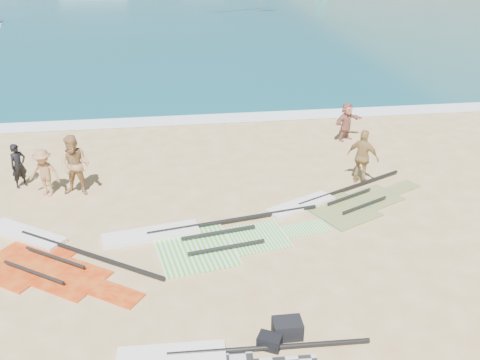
{
  "coord_description": "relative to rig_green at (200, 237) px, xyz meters",
  "views": [
    {
      "loc": [
        -0.78,
        -10.22,
        7.98
      ],
      "look_at": [
        1.15,
        4.0,
        1.0
      ],
      "focal_mm": 40.0,
      "sensor_mm": 36.0,
      "label": 1
    }
  ],
  "objects": [
    {
      "name": "beachgoer_right",
      "position": [
        6.3,
        6.68,
        0.72
      ],
      "size": [
        1.48,
        1.09,
        1.55
      ],
      "primitive_type": "imported",
      "rotation": [
        0.0,
        0.0,
        0.5
      ],
      "color": "#A96557",
      "rests_on": "ground"
    },
    {
      "name": "beachgoer_left",
      "position": [
        -3.71,
        3.22,
        0.95
      ],
      "size": [
        1.13,
        0.97,
        2.01
      ],
      "primitive_type": "imported",
      "rotation": [
        0.0,
        0.0,
        -0.23
      ],
      "color": "#AC8053",
      "rests_on": "ground"
    },
    {
      "name": "beachgoer_mid",
      "position": [
        -4.7,
        3.27,
        0.74
      ],
      "size": [
        1.16,
        0.87,
        1.59
      ],
      "primitive_type": "imported",
      "rotation": [
        0.0,
        0.0,
        -0.3
      ],
      "color": "#A5734C",
      "rests_on": "ground"
    },
    {
      "name": "gear_bag_near",
      "position": [
        1.57,
        -4.12,
        0.15
      ],
      "size": [
        0.62,
        0.45,
        0.39
      ],
      "primitive_type": "cube",
      "rotation": [
        0.0,
        0.0,
        -0.01
      ],
      "color": "black",
      "rests_on": "ground"
    },
    {
      "name": "rig_orange",
      "position": [
        4.38,
        1.47,
        -0.0
      ],
      "size": [
        5.43,
        3.55,
        0.2
      ],
      "rotation": [
        0.0,
        0.0,
        0.45
      ],
      "color": "orange",
      "rests_on": "ground"
    },
    {
      "name": "rig_green",
      "position": [
        0.0,
        0.0,
        0.0
      ],
      "size": [
        6.48,
        3.06,
        0.2
      ],
      "rotation": [
        0.0,
        0.0,
        0.18
      ],
      "color": "#45CD28",
      "rests_on": "ground"
    },
    {
      "name": "beachgoer_back",
      "position": [
        5.6,
        2.81,
        0.89
      ],
      "size": [
        1.12,
        1.08,
        1.88
      ],
      "primitive_type": "imported",
      "rotation": [
        0.0,
        0.0,
        2.4
      ],
      "color": "#A7814D",
      "rests_on": "ground"
    },
    {
      "name": "rig_red",
      "position": [
        -4.15,
        -0.32,
        -0.0
      ],
      "size": [
        5.08,
        4.59,
        0.2
      ],
      "rotation": [
        0.0,
        0.0,
        -0.6
      ],
      "color": "#C01402",
      "rests_on": "ground"
    },
    {
      "name": "surf_line",
      "position": [
        0.16,
        9.81,
        -0.05
      ],
      "size": [
        300.0,
        1.2,
        0.04
      ],
      "primitive_type": "cube",
      "color": "white",
      "rests_on": "ground"
    },
    {
      "name": "person_wetsuit",
      "position": [
        -5.67,
        4.05,
        0.7
      ],
      "size": [
        0.65,
        0.64,
        1.51
      ],
      "primitive_type": "imported",
      "rotation": [
        0.0,
        0.0,
        0.77
      ],
      "color": "black",
      "rests_on": "ground"
    },
    {
      "name": "ground",
      "position": [
        0.16,
        -2.49,
        -0.05
      ],
      "size": [
        300.0,
        300.0,
        0.0
      ],
      "primitive_type": "plane",
      "color": "#E4C185",
      "rests_on": "ground"
    },
    {
      "name": "gear_bag_far",
      "position": [
        1.13,
        -4.4,
        0.09
      ],
      "size": [
        0.58,
        0.52,
        0.29
      ],
      "primitive_type": "cube",
      "rotation": [
        0.0,
        0.0,
        -0.48
      ],
      "color": "black",
      "rests_on": "ground"
    }
  ]
}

